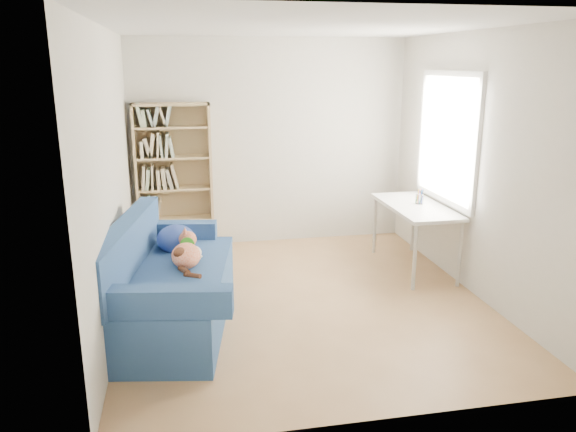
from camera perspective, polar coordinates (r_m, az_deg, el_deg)
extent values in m
plane|color=#AB7C4D|center=(5.67, 1.60, -8.52)|extent=(4.00, 4.00, 0.00)
cube|color=silver|center=(7.22, -1.80, 7.42)|extent=(3.50, 0.04, 2.60)
cube|color=silver|center=(3.41, 9.06, -1.73)|extent=(3.50, 0.04, 2.60)
cube|color=silver|center=(5.19, -17.54, 3.60)|extent=(0.04, 4.00, 2.60)
cube|color=silver|center=(5.91, 18.55, 4.87)|extent=(0.04, 4.00, 2.60)
cube|color=white|center=(5.20, 1.82, 18.72)|extent=(3.50, 4.00, 0.04)
cube|color=white|center=(6.40, 16.06, 7.63)|extent=(0.01, 1.20, 1.30)
cube|color=navy|center=(5.21, -11.60, -8.16)|extent=(1.25, 2.09, 0.49)
cube|color=navy|center=(5.06, -16.14, -3.30)|extent=(0.51, 1.96, 0.48)
cube|color=navy|center=(5.93, -11.75, -1.62)|extent=(0.94, 0.33, 0.22)
cube|color=navy|center=(4.25, -11.90, -8.51)|extent=(0.94, 0.33, 0.22)
cube|color=navy|center=(5.11, -11.53, -5.40)|extent=(1.20, 1.93, 0.05)
ellipsoid|color=#2F4797|center=(5.57, -11.32, -2.33)|extent=(0.37, 0.41, 0.28)
ellipsoid|color=#B83515|center=(5.08, -10.32, -3.97)|extent=(0.26, 0.47, 0.19)
ellipsoid|color=silver|center=(5.22, -9.60, -3.68)|extent=(0.15, 0.20, 0.12)
ellipsoid|color=#371B0F|center=(5.02, -10.72, -3.71)|extent=(0.15, 0.24, 0.09)
sphere|color=#B83515|center=(5.39, -10.17, -2.34)|extent=(0.17, 0.17, 0.17)
cone|color=#B83515|center=(5.40, -10.45, -1.44)|extent=(0.07, 0.07, 0.08)
cone|color=#B83515|center=(5.33, -10.44, -1.68)|extent=(0.07, 0.07, 0.08)
cylinder|color=green|center=(5.32, -10.20, -2.85)|extent=(0.13, 0.04, 0.13)
cylinder|color=#371B0F|center=(4.84, -10.51, -5.45)|extent=(0.11, 0.19, 0.06)
cube|color=tan|center=(7.05, -15.07, 3.54)|extent=(0.03, 0.28, 1.83)
cube|color=tan|center=(7.04, -7.86, 3.91)|extent=(0.03, 0.28, 1.83)
cube|color=tan|center=(6.92, -11.87, 11.06)|extent=(0.92, 0.28, 0.03)
cube|color=tan|center=(7.26, -11.10, -3.24)|extent=(0.92, 0.28, 0.03)
cube|color=tan|center=(7.16, -11.47, 3.94)|extent=(0.92, 0.02, 1.83)
cube|color=white|center=(6.45, 12.86, 0.92)|extent=(0.60, 1.32, 0.04)
cylinder|color=silver|center=(7.18, 12.60, -0.70)|extent=(0.04, 0.04, 0.71)
cylinder|color=silver|center=(6.14, 17.06, -3.76)|extent=(0.04, 0.04, 0.71)
cylinder|color=silver|center=(7.00, 8.81, -0.93)|extent=(0.04, 0.04, 0.71)
cylinder|color=silver|center=(5.93, 12.74, -4.14)|extent=(0.04, 0.04, 0.71)
cylinder|color=white|center=(6.51, 13.22, 1.67)|extent=(0.09, 0.09, 0.10)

